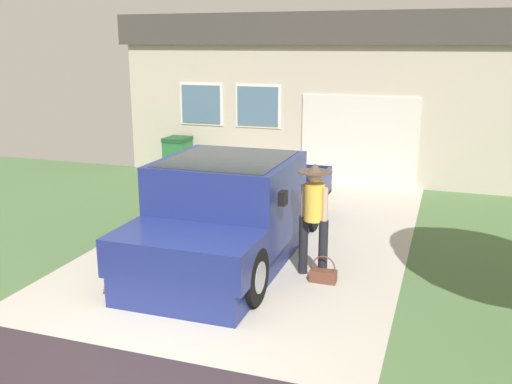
{
  "coord_description": "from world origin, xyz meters",
  "views": [
    {
      "loc": [
        3.1,
        -5.14,
        3.46
      ],
      "look_at": [
        0.4,
        2.74,
        1.28
      ],
      "focal_mm": 40.09,
      "sensor_mm": 36.0,
      "label": 1
    }
  ],
  "objects": [
    {
      "name": "pickup_truck",
      "position": [
        -0.18,
        3.22,
        0.76
      ],
      "size": [
        2.2,
        5.55,
        1.7
      ],
      "rotation": [
        0.0,
        0.0,
        3.14
      ],
      "color": "navy",
      "rests_on": "ground"
    },
    {
      "name": "person_with_hat",
      "position": [
        1.27,
        2.87,
        1.04
      ],
      "size": [
        0.51,
        0.51,
        1.76
      ],
      "rotation": [
        0.0,
        0.0,
        2.81
      ],
      "color": "black",
      "rests_on": "ground"
    },
    {
      "name": "handbag",
      "position": [
        1.48,
        2.68,
        0.12
      ],
      "size": [
        0.39,
        0.18,
        0.41
      ],
      "color": "brown",
      "rests_on": "ground"
    },
    {
      "name": "house_with_garage",
      "position": [
        -0.21,
        12.07,
        2.12
      ],
      "size": [
        10.82,
        6.54,
        4.2
      ],
      "color": "#BDB29F",
      "rests_on": "ground"
    },
    {
      "name": "wheeled_trash_bin",
      "position": [
        -3.76,
        8.41,
        0.56
      ],
      "size": [
        0.6,
        0.72,
        1.04
      ],
      "color": "#286B38",
      "rests_on": "ground"
    }
  ]
}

